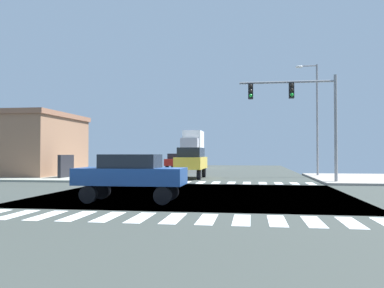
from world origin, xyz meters
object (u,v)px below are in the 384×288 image
at_px(sedan_farside_2, 131,174).
at_px(traffic_signal_mast, 298,104).
at_px(suv_middle_2, 191,160).
at_px(box_truck_outer_1, 193,148).
at_px(sedan_crossing_3, 177,161).
at_px(street_lamp, 314,111).

bearing_deg(sedan_farside_2, traffic_signal_mast, -34.96).
xyz_separation_m(traffic_signal_mast, suv_middle_2, (-7.54, 3.92, -3.70)).
relative_size(traffic_signal_mast, box_truck_outer_1, 0.96).
relative_size(suv_middle_2, box_truck_outer_1, 0.64).
bearing_deg(box_truck_outer_1, sedan_crossing_3, 90.00).
xyz_separation_m(sedan_farside_2, sedan_crossing_3, (-2.78, 25.21, 0.00)).
height_order(street_lamp, sedan_crossing_3, street_lamp).
distance_m(sedan_crossing_3, box_truck_outer_1, 11.26).
xyz_separation_m(street_lamp, box_truck_outer_1, (-12.63, 18.05, -2.82)).
height_order(traffic_signal_mast, sedan_crossing_3, traffic_signal_mast).
bearing_deg(suv_middle_2, sedan_farside_2, 89.16).
bearing_deg(sedan_farside_2, street_lamp, -28.24).
distance_m(sedan_farside_2, sedan_crossing_3, 25.37).
relative_size(sedan_crossing_3, box_truck_outer_1, 0.60).
xyz_separation_m(suv_middle_2, box_truck_outer_1, (-3.00, 21.36, 1.17)).
bearing_deg(box_truck_outer_1, street_lamp, 124.98).
distance_m(street_lamp, box_truck_outer_1, 22.21).
height_order(traffic_signal_mast, suv_middle_2, traffic_signal_mast).
bearing_deg(box_truck_outer_1, traffic_signal_mast, 112.63).
height_order(sedan_farside_2, suv_middle_2, suv_middle_2).
distance_m(sedan_crossing_3, suv_middle_2, 10.63).
relative_size(traffic_signal_mast, suv_middle_2, 1.51).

